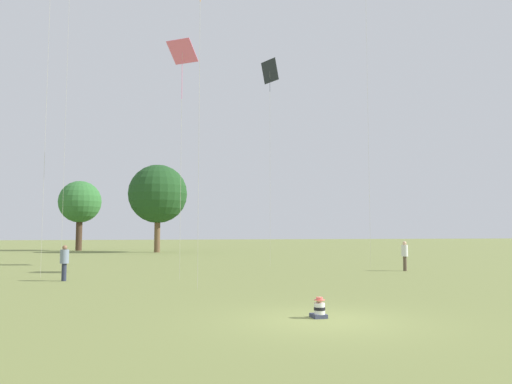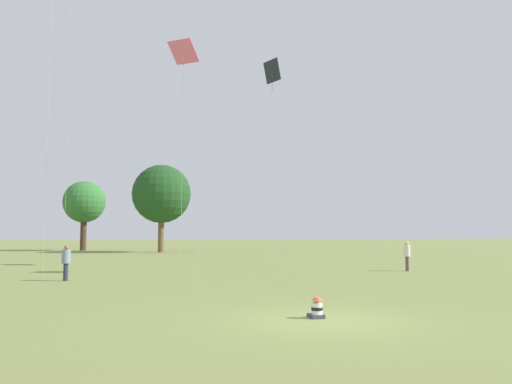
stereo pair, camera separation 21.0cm
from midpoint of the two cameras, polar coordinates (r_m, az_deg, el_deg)
ground_plane at (r=13.00m, az=8.07°, el=-14.37°), size 300.00×300.00×0.00m
seated_toddler at (r=13.34m, az=7.41°, el=-13.16°), size 0.36×0.44×0.55m
person_standing_0 at (r=30.28m, az=17.06°, el=-6.72°), size 0.48×0.48×1.71m
person_standing_2 at (r=24.70m, az=-20.65°, el=-7.26°), size 0.50×0.50×1.63m
kite_0 at (r=34.77m, az=2.02°, el=13.28°), size 0.92×1.50×13.88m
kite_4 at (r=25.58m, az=-8.06°, el=15.07°), size 1.61×1.55×11.51m
distant_tree_0 at (r=57.65m, az=-10.64°, el=-0.24°), size 6.63×6.63×9.92m
distant_tree_1 at (r=65.68m, az=-18.95°, el=-1.13°), size 5.18×5.18×8.63m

